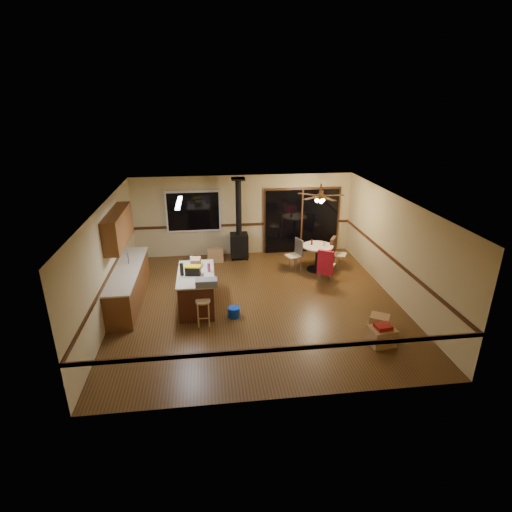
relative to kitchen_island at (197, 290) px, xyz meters
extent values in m
plane|color=#4D3015|center=(1.50, 0.00, -0.45)|extent=(7.00, 7.00, 0.00)
plane|color=silver|center=(1.50, 0.00, 2.15)|extent=(7.00, 7.00, 0.00)
plane|color=tan|center=(1.50, 3.50, 0.85)|extent=(7.00, 0.00, 7.00)
plane|color=tan|center=(1.50, -3.50, 0.85)|extent=(7.00, 0.00, 7.00)
plane|color=tan|center=(-2.00, 0.00, 0.85)|extent=(0.00, 7.00, 7.00)
plane|color=tan|center=(5.00, 0.00, 0.85)|extent=(0.00, 7.00, 7.00)
cube|color=black|center=(-0.10, 3.45, 1.05)|extent=(1.72, 0.10, 1.32)
cube|color=black|center=(3.40, 3.45, 0.60)|extent=(2.52, 0.10, 2.10)
cube|color=brown|center=(-1.70, 0.50, -0.02)|extent=(0.60, 3.00, 0.86)
cube|color=#C0B195|center=(-1.70, 0.50, 0.43)|extent=(0.64, 3.04, 0.04)
cube|color=brown|center=(-1.83, 0.70, 1.45)|extent=(0.35, 2.00, 0.80)
cube|color=#451E11|center=(0.00, 0.00, -0.02)|extent=(0.80, 1.60, 0.86)
cube|color=#C0B195|center=(0.00, 0.00, 0.43)|extent=(0.88, 1.68, 0.04)
cube|color=black|center=(1.30, 3.05, 0.00)|extent=(0.55, 0.50, 0.75)
cylinder|color=black|center=(1.30, 3.05, 1.26)|extent=(0.18, 0.18, 1.77)
cylinder|color=brown|center=(3.52, 1.83, 1.80)|extent=(0.24, 0.24, 0.10)
cylinder|color=brown|center=(3.52, 1.83, 2.07)|extent=(0.05, 0.05, 0.16)
sphere|color=#FFD88C|center=(3.52, 1.83, 1.68)|extent=(0.16, 0.16, 0.16)
cube|color=white|center=(-0.30, 0.30, 2.11)|extent=(0.10, 1.20, 0.04)
cube|color=slate|center=(0.25, -0.72, 0.52)|extent=(0.49, 0.28, 0.15)
cube|color=black|center=(-0.06, -0.08, 0.54)|extent=(0.38, 0.24, 0.19)
cube|color=gold|center=(-0.06, -0.08, 0.66)|extent=(0.41, 0.26, 0.03)
cube|color=#A47749|center=(0.00, 0.42, 0.55)|extent=(0.26, 0.33, 0.21)
cylinder|color=black|center=(-0.32, -0.08, 0.60)|extent=(0.11, 0.11, 0.30)
cylinder|color=#D84C8C|center=(0.32, 0.05, 0.56)|extent=(0.07, 0.07, 0.22)
cylinder|color=white|center=(-0.13, 0.69, 0.53)|extent=(0.07, 0.07, 0.16)
cylinder|color=tan|center=(0.16, -0.88, -0.15)|extent=(0.45, 0.45, 0.61)
cylinder|color=#0B35A4|center=(0.86, -0.62, -0.33)|extent=(0.35, 0.35, 0.24)
cylinder|color=black|center=(3.52, 1.83, -0.43)|extent=(0.57, 0.57, 0.04)
cylinder|color=black|center=(3.52, 1.83, -0.06)|extent=(0.10, 0.10, 0.70)
cylinder|color=#C0B195|center=(3.52, 1.83, 0.31)|extent=(0.91, 0.91, 0.04)
cylinder|color=#590C14|center=(3.37, 1.93, 0.41)|extent=(0.08, 0.08, 0.16)
cylinder|color=beige|center=(3.70, 1.78, 0.39)|extent=(0.07, 0.07, 0.13)
cube|color=#C6B393|center=(2.82, 1.93, 0.00)|extent=(0.52, 0.52, 0.03)
cube|color=slate|center=(3.00, 2.00, 0.25)|extent=(0.17, 0.38, 0.50)
cube|color=#C6B393|center=(3.62, 1.13, 0.00)|extent=(0.55, 0.55, 0.03)
cube|color=slate|center=(3.52, 0.97, 0.25)|extent=(0.36, 0.23, 0.50)
cube|color=red|center=(3.51, 0.95, 0.15)|extent=(0.43, 0.31, 0.70)
cube|color=#C6B393|center=(4.22, 1.88, 0.00)|extent=(0.55, 0.55, 0.03)
cube|color=slate|center=(4.05, 1.98, 0.25)|extent=(0.22, 0.36, 0.50)
cube|color=#3C2416|center=(4.04, 1.99, 0.15)|extent=(0.30, 0.43, 0.70)
cube|color=#A47749|center=(0.52, 2.94, -0.26)|extent=(0.50, 0.40, 0.39)
cube|color=#A47749|center=(3.85, -2.14, -0.26)|extent=(0.55, 0.49, 0.38)
cube|color=#A47749|center=(4.04, -1.56, -0.29)|extent=(0.53, 0.51, 0.33)
cube|color=maroon|center=(3.85, -2.14, -0.03)|extent=(0.35, 0.31, 0.09)
camera|label=1|loc=(0.36, -8.88, 4.36)|focal=28.00mm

